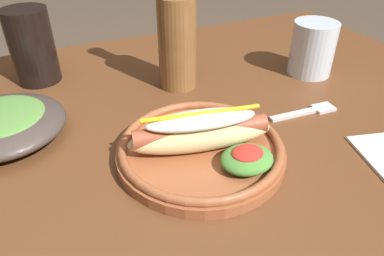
{
  "coord_description": "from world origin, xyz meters",
  "views": [
    {
      "loc": [
        -0.19,
        -0.43,
        1.06
      ],
      "look_at": [
        -0.02,
        -0.04,
        0.77
      ],
      "focal_mm": 34.14,
      "sensor_mm": 36.0,
      "label": 1
    }
  ],
  "objects_px": {
    "hot_dog_plate": "(203,145)",
    "fork": "(308,111)",
    "water_cup": "(312,48)",
    "soda_cup": "(32,46)",
    "glass_bottle": "(177,36)",
    "side_bowl": "(4,123)"
  },
  "relations": [
    {
      "from": "hot_dog_plate",
      "to": "fork",
      "type": "height_order",
      "value": "hot_dog_plate"
    },
    {
      "from": "water_cup",
      "to": "soda_cup",
      "type": "bearing_deg",
      "value": 159.82
    },
    {
      "from": "hot_dog_plate",
      "to": "glass_bottle",
      "type": "height_order",
      "value": "glass_bottle"
    },
    {
      "from": "soda_cup",
      "to": "side_bowl",
      "type": "bearing_deg",
      "value": -109.05
    },
    {
      "from": "hot_dog_plate",
      "to": "soda_cup",
      "type": "bearing_deg",
      "value": 118.62
    },
    {
      "from": "hot_dog_plate",
      "to": "water_cup",
      "type": "xyz_separation_m",
      "value": [
        0.31,
        0.16,
        0.03
      ]
    },
    {
      "from": "soda_cup",
      "to": "side_bowl",
      "type": "distance_m",
      "value": 0.2
    },
    {
      "from": "fork",
      "to": "soda_cup",
      "type": "bearing_deg",
      "value": 145.28
    },
    {
      "from": "glass_bottle",
      "to": "soda_cup",
      "type": "bearing_deg",
      "value": 151.78
    },
    {
      "from": "water_cup",
      "to": "side_bowl",
      "type": "distance_m",
      "value": 0.56
    },
    {
      "from": "hot_dog_plate",
      "to": "water_cup",
      "type": "height_order",
      "value": "water_cup"
    },
    {
      "from": "fork",
      "to": "water_cup",
      "type": "bearing_deg",
      "value": 54.37
    },
    {
      "from": "soda_cup",
      "to": "water_cup",
      "type": "height_order",
      "value": "soda_cup"
    },
    {
      "from": "hot_dog_plate",
      "to": "glass_bottle",
      "type": "relative_size",
      "value": 0.92
    },
    {
      "from": "water_cup",
      "to": "glass_bottle",
      "type": "relative_size",
      "value": 0.4
    },
    {
      "from": "hot_dog_plate",
      "to": "side_bowl",
      "type": "bearing_deg",
      "value": 146.63
    },
    {
      "from": "hot_dog_plate",
      "to": "glass_bottle",
      "type": "xyz_separation_m",
      "value": [
        0.05,
        0.22,
        0.07
      ]
    },
    {
      "from": "water_cup",
      "to": "glass_bottle",
      "type": "height_order",
      "value": "glass_bottle"
    },
    {
      "from": "soda_cup",
      "to": "water_cup",
      "type": "distance_m",
      "value": 0.53
    },
    {
      "from": "glass_bottle",
      "to": "side_bowl",
      "type": "relative_size",
      "value": 1.42
    },
    {
      "from": "side_bowl",
      "to": "fork",
      "type": "bearing_deg",
      "value": -15.47
    },
    {
      "from": "soda_cup",
      "to": "water_cup",
      "type": "xyz_separation_m",
      "value": [
        0.5,
        -0.18,
        -0.02
      ]
    }
  ]
}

